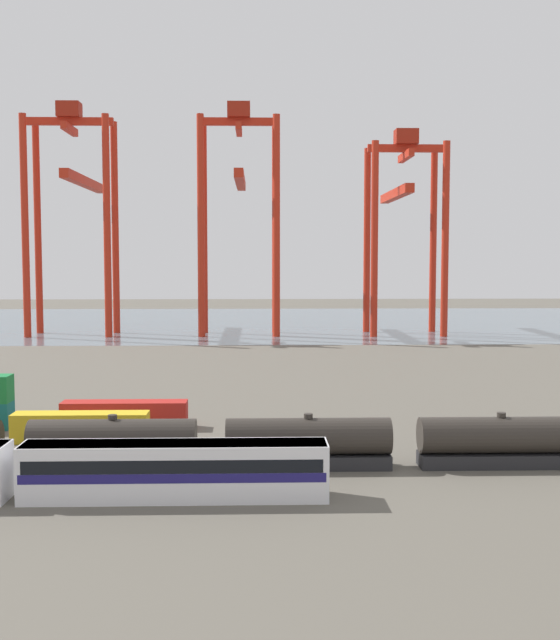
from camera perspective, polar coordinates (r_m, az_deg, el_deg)
The scene contains 9 objects.
ground_plane at distance 113.97m, azimuth -10.02°, elevation -3.89°, with size 420.00×420.00×0.00m, color #5B564C.
harbour_water at distance 205.18m, azimuth -6.28°, elevation -0.16°, with size 400.00×110.00×0.01m, color slate.
passenger_train at distance 57.23m, azimuth -18.68°, elevation -10.21°, with size 42.61×3.14×3.90m.
freight_tank_row at distance 63.36m, azimuth -12.00°, elevation -8.75°, with size 73.89×2.86×4.32m.
shipping_container_3 at distance 73.64m, azimuth -14.23°, elevation -7.52°, with size 12.10×2.44×2.60m, color gold.
shipping_container_9 at distance 78.47m, azimuth -11.18°, elevation -6.73°, with size 12.10×2.44×2.60m, color #AD211C.
gantry_crane_west at distance 178.45m, azimuth -14.67°, elevation 8.54°, with size 18.53×39.14×49.42m.
gantry_crane_central at distance 173.15m, azimuth -2.96°, elevation 8.76°, with size 17.39×33.08×49.53m.
gantry_crane_east at distance 176.11m, azimuth 8.90°, elevation 7.74°, with size 16.51×34.73×44.07m.
Camera 1 is at (16.58, -71.56, 16.40)m, focal length 44.21 mm.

